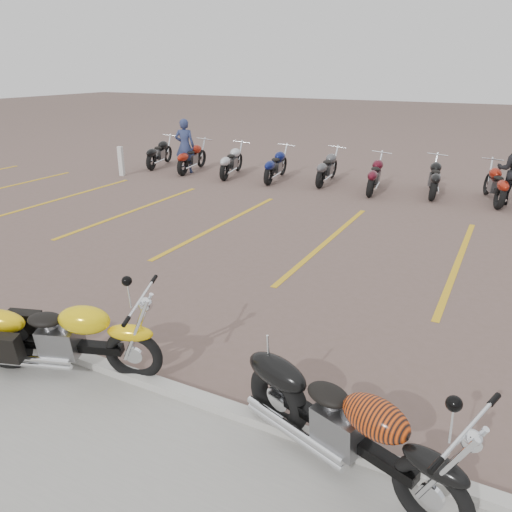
{
  "coord_description": "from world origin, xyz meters",
  "views": [
    {
      "loc": [
        3.37,
        -5.88,
        3.62
      ],
      "look_at": [
        -0.07,
        0.74,
        0.75
      ],
      "focal_mm": 35.0,
      "sensor_mm": 36.0,
      "label": 1
    }
  ],
  "objects_px": {
    "flame_cruiser": "(342,425)",
    "bollard": "(121,161)",
    "person_a": "(185,146)",
    "yellow_cruiser": "(63,338)"
  },
  "relations": [
    {
      "from": "flame_cruiser",
      "to": "bollard",
      "type": "distance_m",
      "value": 14.58
    },
    {
      "from": "flame_cruiser",
      "to": "person_a",
      "type": "bearing_deg",
      "value": 150.25
    },
    {
      "from": "yellow_cruiser",
      "to": "flame_cruiser",
      "type": "relative_size",
      "value": 1.0
    },
    {
      "from": "yellow_cruiser",
      "to": "flame_cruiser",
      "type": "xyz_separation_m",
      "value": [
        3.53,
        0.06,
        0.0
      ]
    },
    {
      "from": "person_a",
      "to": "flame_cruiser",
      "type": "bearing_deg",
      "value": 108.25
    },
    {
      "from": "yellow_cruiser",
      "to": "person_a",
      "type": "distance_m",
      "value": 12.47
    },
    {
      "from": "flame_cruiser",
      "to": "person_a",
      "type": "height_order",
      "value": "person_a"
    },
    {
      "from": "flame_cruiser",
      "to": "bollard",
      "type": "bearing_deg",
      "value": 159.01
    },
    {
      "from": "yellow_cruiser",
      "to": "person_a",
      "type": "height_order",
      "value": "person_a"
    },
    {
      "from": "yellow_cruiser",
      "to": "person_a",
      "type": "xyz_separation_m",
      "value": [
        -5.89,
        10.99,
        0.44
      ]
    }
  ]
}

